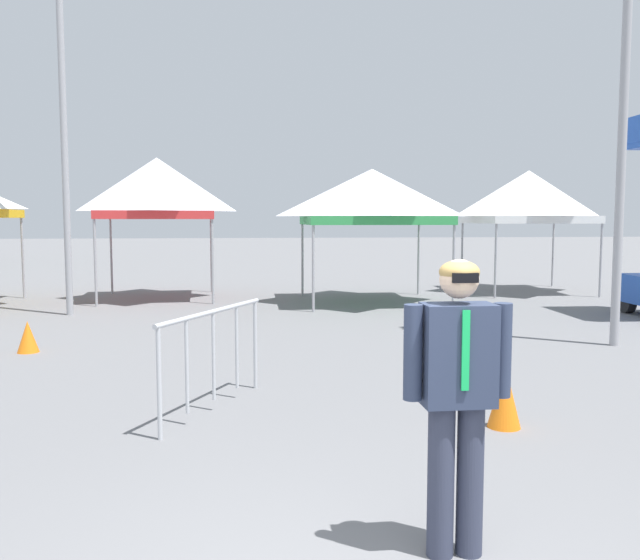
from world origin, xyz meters
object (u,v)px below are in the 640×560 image
(canopy_tent_behind_right, at_px, (157,189))
(traffic_cone_near_barrier, at_px, (28,337))
(crowd_barrier_near_person, at_px, (213,340))
(canopy_tent_left_of_center, at_px, (528,197))
(canopy_tent_right_of_center, at_px, (372,197))
(light_pole_near_lift, at_px, (627,25))
(traffic_cone_lot_center, at_px, (505,396))
(light_pole_opposite_side, at_px, (61,55))
(person_foreground, at_px, (457,386))

(canopy_tent_behind_right, height_order, traffic_cone_near_barrier, canopy_tent_behind_right)
(canopy_tent_behind_right, distance_m, traffic_cone_near_barrier, 7.34)
(canopy_tent_behind_right, xyz_separation_m, crowd_barrier_near_person, (1.79, -10.23, -2.03))
(canopy_tent_behind_right, xyz_separation_m, canopy_tent_left_of_center, (9.95, 0.42, -0.16))
(canopy_tent_right_of_center, distance_m, canopy_tent_left_of_center, 5.06)
(traffic_cone_near_barrier, bearing_deg, canopy_tent_right_of_center, 40.46)
(light_pole_near_lift, relative_size, traffic_cone_lot_center, 14.21)
(canopy_tent_right_of_center, bearing_deg, traffic_cone_near_barrier, -139.54)
(canopy_tent_left_of_center, height_order, crowd_barrier_near_person, canopy_tent_left_of_center)
(canopy_tent_left_of_center, relative_size, crowd_barrier_near_person, 1.77)
(traffic_cone_lot_center, bearing_deg, canopy_tent_right_of_center, 86.39)
(canopy_tent_left_of_center, distance_m, traffic_cone_lot_center, 12.94)
(canopy_tent_behind_right, height_order, canopy_tent_left_of_center, canopy_tent_behind_right)
(light_pole_opposite_side, bearing_deg, traffic_cone_lot_center, -53.89)
(canopy_tent_behind_right, bearing_deg, light_pole_opposite_side, -119.06)
(person_foreground, bearing_deg, traffic_cone_near_barrier, 123.90)
(canopy_tent_left_of_center, xyz_separation_m, person_foreground, (-6.61, -13.88, -1.59))
(canopy_tent_behind_right, height_order, crowd_barrier_near_person, canopy_tent_behind_right)
(canopy_tent_left_of_center, bearing_deg, crowd_barrier_near_person, -127.46)
(canopy_tent_right_of_center, relative_size, crowd_barrier_near_person, 1.76)
(canopy_tent_right_of_center, relative_size, light_pole_opposite_side, 0.35)
(canopy_tent_right_of_center, bearing_deg, person_foreground, -98.82)
(person_foreground, height_order, traffic_cone_lot_center, person_foreground)
(light_pole_opposite_side, height_order, traffic_cone_lot_center, light_pole_opposite_side)
(person_foreground, height_order, crowd_barrier_near_person, person_foreground)
(canopy_tent_left_of_center, bearing_deg, traffic_cone_near_barrier, -146.96)
(canopy_tent_behind_right, bearing_deg, crowd_barrier_near_person, -80.09)
(canopy_tent_behind_right, relative_size, canopy_tent_right_of_center, 1.07)
(canopy_tent_behind_right, bearing_deg, canopy_tent_left_of_center, 2.44)
(light_pole_near_lift, xyz_separation_m, light_pole_opposite_side, (-9.52, 4.56, 0.38))
(traffic_cone_near_barrier, bearing_deg, canopy_tent_behind_right, 80.47)
(light_pole_near_lift, bearing_deg, canopy_tent_left_of_center, 75.84)
(canopy_tent_left_of_center, xyz_separation_m, light_pole_near_lift, (-1.95, -7.73, 2.36))
(light_pole_opposite_side, bearing_deg, canopy_tent_left_of_center, 15.42)
(canopy_tent_left_of_center, xyz_separation_m, light_pole_opposite_side, (-11.47, -3.16, 2.73))
(traffic_cone_lot_center, height_order, traffic_cone_near_barrier, traffic_cone_lot_center)
(crowd_barrier_near_person, height_order, traffic_cone_lot_center, crowd_barrier_near_person)
(crowd_barrier_near_person, bearing_deg, canopy_tent_left_of_center, 52.54)
(canopy_tent_right_of_center, distance_m, light_pole_opposite_side, 7.43)
(canopy_tent_behind_right, relative_size, light_pole_opposite_side, 0.37)
(canopy_tent_left_of_center, distance_m, light_pole_near_lift, 8.31)
(person_foreground, relative_size, traffic_cone_lot_center, 2.87)
(person_foreground, xyz_separation_m, crowd_barrier_near_person, (-1.56, 3.23, -0.28))
(canopy_tent_right_of_center, height_order, person_foreground, canopy_tent_right_of_center)
(light_pole_opposite_side, bearing_deg, person_foreground, -65.58)
(light_pole_near_lift, xyz_separation_m, crowd_barrier_near_person, (-6.21, -2.92, -4.23))
(crowd_barrier_near_person, xyz_separation_m, traffic_cone_near_barrier, (-2.93, 3.44, -0.51))
(canopy_tent_behind_right, height_order, traffic_cone_lot_center, canopy_tent_behind_right)
(canopy_tent_left_of_center, relative_size, light_pole_opposite_side, 0.35)
(canopy_tent_behind_right, relative_size, light_pole_near_lift, 0.40)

